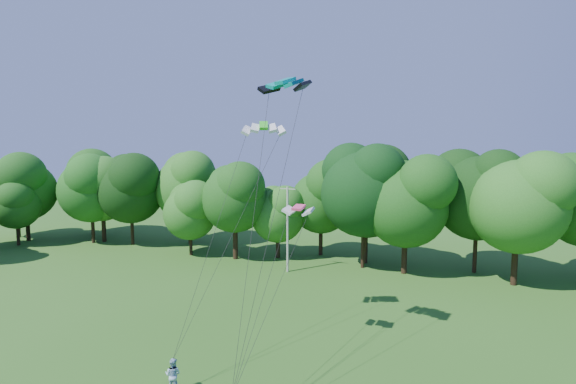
% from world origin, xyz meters
% --- Properties ---
extents(utility_pole, '(1.73, 0.29, 8.67)m').
position_xyz_m(utility_pole, '(-4.97, 30.47, 4.44)').
color(utility_pole, '#B0AFA7').
rests_on(utility_pole, ground).
extents(kite_flyer_right, '(0.95, 0.78, 1.80)m').
position_xyz_m(kite_flyer_right, '(-3.71, 7.81, 0.90)').
color(kite_flyer_right, '#A1C0DF').
rests_on(kite_flyer_right, ground).
extents(kite_teal, '(3.32, 2.23, 0.58)m').
position_xyz_m(kite_teal, '(0.58, 13.65, 16.64)').
color(kite_teal, '#048887').
rests_on(kite_teal, ground).
extents(kite_green, '(3.11, 2.22, 0.65)m').
position_xyz_m(kite_green, '(-2.10, 16.92, 14.20)').
color(kite_green, '#32D31F').
rests_on(kite_green, ground).
extents(kite_pink, '(1.98, 1.05, 0.31)m').
position_xyz_m(kite_pink, '(1.03, 14.87, 9.06)').
color(kite_pink, '#E23F73').
rests_on(kite_pink, ground).
extents(tree_back_west, '(8.91, 8.91, 12.97)m').
position_xyz_m(tree_back_west, '(-33.13, 34.74, 8.10)').
color(tree_back_west, '#2F2012').
rests_on(tree_back_west, ground).
extents(tree_back_center, '(9.74, 9.74, 14.17)m').
position_xyz_m(tree_back_center, '(1.99, 34.39, 8.85)').
color(tree_back_center, black).
rests_on(tree_back_center, ground).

